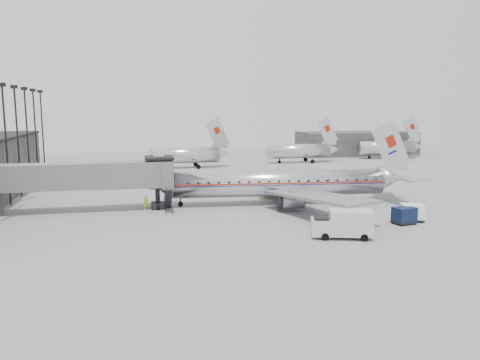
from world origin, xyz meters
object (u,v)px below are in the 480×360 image
(baggage_cart_navy, at_px, (404,215))
(ramp_worker, at_px, (146,203))
(airliner, at_px, (284,183))
(service_van, at_px, (343,224))
(baggage_cart_white, at_px, (412,212))

(baggage_cart_navy, xyz_separation_m, ramp_worker, (-26.51, 13.00, -0.07))
(airliner, bearing_deg, baggage_cart_navy, -49.63)
(service_van, bearing_deg, baggage_cart_navy, 39.76)
(ramp_worker, bearing_deg, baggage_cart_navy, -62.64)
(service_van, relative_size, baggage_cart_white, 2.14)
(baggage_cart_white, bearing_deg, airliner, 150.04)
(service_van, xyz_separation_m, ramp_worker, (-17.82, 16.62, -0.51))
(airliner, distance_m, service_van, 16.61)
(airliner, height_order, ramp_worker, airliner)
(airliner, xyz_separation_m, ramp_worker, (-17.40, 0.06, -1.79))
(baggage_cart_navy, distance_m, baggage_cart_white, 1.80)
(service_van, height_order, baggage_cart_white, service_van)
(airliner, xyz_separation_m, service_van, (0.42, -16.56, -1.28))
(service_van, relative_size, ramp_worker, 3.41)
(airliner, height_order, service_van, airliner)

